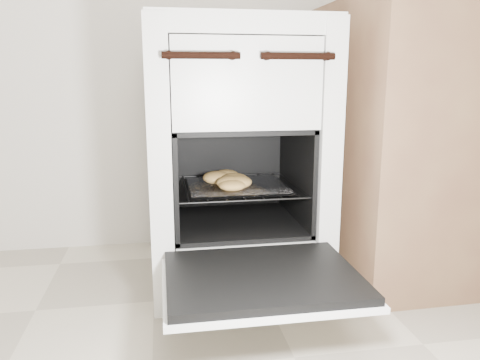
# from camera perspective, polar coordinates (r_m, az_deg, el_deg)

# --- Properties ---
(stove) EXTENTS (0.53, 0.59, 0.81)m
(stove) POSITION_cam_1_polar(r_m,az_deg,el_deg) (1.51, -0.82, 2.66)
(stove) COLOR silver
(stove) RESTS_ON ground
(oven_door) EXTENTS (0.48, 0.37, 0.03)m
(oven_door) POSITION_cam_1_polar(r_m,az_deg,el_deg) (1.15, 2.71, -11.96)
(oven_door) COLOR black
(oven_door) RESTS_ON stove
(oven_rack) EXTENTS (0.39, 0.37, 0.01)m
(oven_rack) POSITION_cam_1_polar(r_m,az_deg,el_deg) (1.47, -0.46, -0.80)
(oven_rack) COLOR black
(oven_rack) RESTS_ON stove
(foil_sheet) EXTENTS (0.30, 0.26, 0.01)m
(foil_sheet) POSITION_cam_1_polar(r_m,az_deg,el_deg) (1.45, -0.35, -0.76)
(foil_sheet) COLOR white
(foil_sheet) RESTS_ON oven_rack
(baked_rolls) EXTENTS (0.17, 0.25, 0.04)m
(baked_rolls) POSITION_cam_1_polar(r_m,az_deg,el_deg) (1.44, -1.33, -0.00)
(baked_rolls) COLOR tan
(baked_rolls) RESTS_ON foil_sheet
(counter) EXTENTS (0.90, 0.61, 0.89)m
(counter) POSITION_cam_1_polar(r_m,az_deg,el_deg) (1.76, 25.38, 4.46)
(counter) COLOR brown
(counter) RESTS_ON ground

